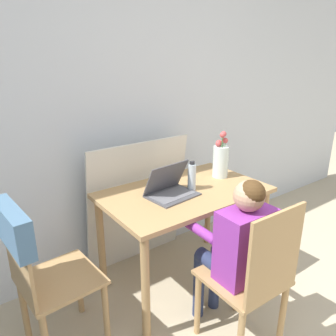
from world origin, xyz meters
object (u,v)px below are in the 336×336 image
at_px(flower_vase, 221,159).
at_px(water_bottle, 192,177).
at_px(laptop, 170,188).
at_px(chair_occupied, 252,279).
at_px(chair_spare, 33,259).
at_px(person_seated, 237,243).

xyz_separation_m(flower_vase, water_bottle, (-0.34, -0.07, -0.04)).
distance_m(laptop, flower_vase, 0.52).
relative_size(chair_occupied, chair_spare, 0.99).
relative_size(person_seated, water_bottle, 5.01).
distance_m(chair_spare, flower_vase, 1.42).
height_order(chair_occupied, water_bottle, water_bottle).
xyz_separation_m(chair_occupied, person_seated, (0.00, 0.13, 0.16)).
distance_m(chair_spare, water_bottle, 1.08).
xyz_separation_m(chair_occupied, water_bottle, (0.12, 0.66, 0.35)).
height_order(person_seated, laptop, person_seated).
xyz_separation_m(chair_spare, flower_vase, (1.40, 0.09, 0.24)).
bearing_deg(chair_spare, chair_occupied, -128.39).
xyz_separation_m(chair_spare, laptop, (0.89, 0.04, 0.16)).
distance_m(chair_spare, laptop, 0.90).
xyz_separation_m(chair_occupied, flower_vase, (0.46, 0.73, 0.39)).
distance_m(chair_occupied, laptop, 0.74).
bearing_deg(laptop, chair_spare, 176.31).
relative_size(chair_spare, person_seated, 0.91).
distance_m(chair_occupied, person_seated, 0.20).
bearing_deg(chair_occupied, water_bottle, -99.17).
xyz_separation_m(laptop, flower_vase, (0.51, 0.05, 0.09)).
bearing_deg(flower_vase, laptop, -174.07).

